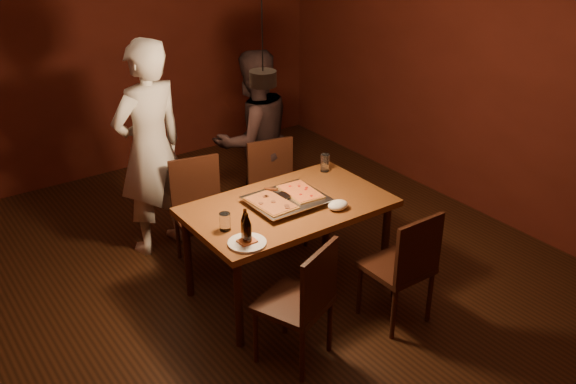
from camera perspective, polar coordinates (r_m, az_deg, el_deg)
room_shell at (r=4.37m, az=-2.16°, el=5.64°), size 6.00×6.00×6.00m
dining_table at (r=4.80m, az=0.00°, el=-1.86°), size 1.50×0.90×0.75m
chair_far_left at (r=5.30m, az=-7.88°, el=-0.94°), size 0.50×0.50×0.49m
chair_far_right at (r=5.60m, az=-1.17°, el=0.87°), size 0.50×0.50×0.49m
chair_near_left at (r=4.15m, az=1.48°, el=-9.06°), size 0.55×0.55×0.49m
chair_near_right at (r=4.57m, az=10.46°, el=-5.93°), size 0.42×0.42×0.49m
pizza_tray at (r=4.76m, az=-0.13°, el=-0.80°), size 0.57×0.48×0.05m
pizza_meat at (r=4.66m, az=-1.52°, el=-0.96°), size 0.26×0.39×0.02m
pizza_cheese at (r=4.82m, az=1.11°, el=0.05°), size 0.24×0.36×0.02m
spatula at (r=4.76m, az=-0.38°, el=-0.28°), size 0.16×0.26×0.04m
beer_bottle_a at (r=4.20m, az=-3.66°, el=-3.33°), size 0.06×0.06×0.23m
beer_bottle_b at (r=4.26m, az=-3.81°, el=-2.92°), size 0.06×0.06×0.23m
water_glass_left at (r=4.41m, az=-5.62°, el=-2.64°), size 0.08×0.08×0.13m
water_glass_right at (r=5.28m, az=3.30°, el=2.60°), size 0.07×0.07×0.15m
plate_slice at (r=4.26m, az=-3.66°, el=-4.52°), size 0.26×0.26×0.03m
napkin at (r=4.69m, az=4.46°, el=-1.17°), size 0.16×0.12×0.07m
diner_white at (r=5.42m, az=-12.15°, el=3.78°), size 0.75×0.57×1.84m
diner_dark at (r=5.79m, az=-3.08°, el=4.68°), size 0.79×0.62×1.62m
pendant_lamp at (r=4.26m, az=-2.24°, el=10.19°), size 0.18×0.18×1.10m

